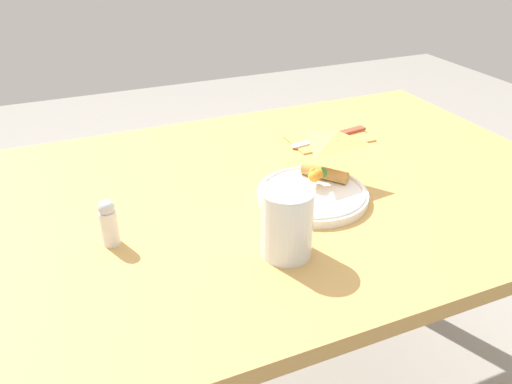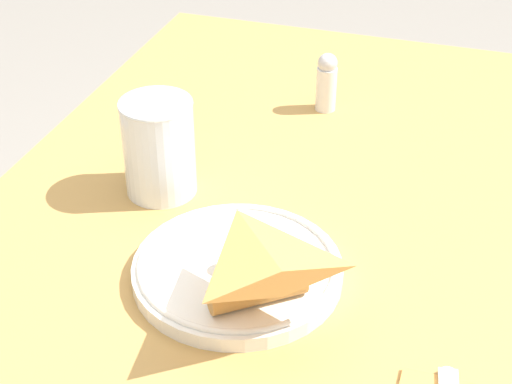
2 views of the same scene
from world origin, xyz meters
name	(u,v)px [view 1 (image 1 of 2)]	position (x,y,z in m)	size (l,w,h in m)	color
dining_table	(276,227)	(0.00, 0.00, 0.63)	(1.21, 0.80, 0.73)	tan
plate_pizza	(313,191)	(-0.04, 0.07, 0.74)	(0.21, 0.21, 0.05)	white
milk_glass	(287,224)	(0.08, 0.21, 0.78)	(0.08, 0.08, 0.12)	white
napkin_folded	(329,139)	(-0.21, -0.16, 0.73)	(0.20, 0.11, 0.00)	#E59E4C
butter_knife	(333,136)	(-0.22, -0.16, 0.74)	(0.22, 0.05, 0.01)	#99422D
salt_shaker	(109,222)	(0.34, 0.07, 0.77)	(0.03, 0.03, 0.08)	silver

